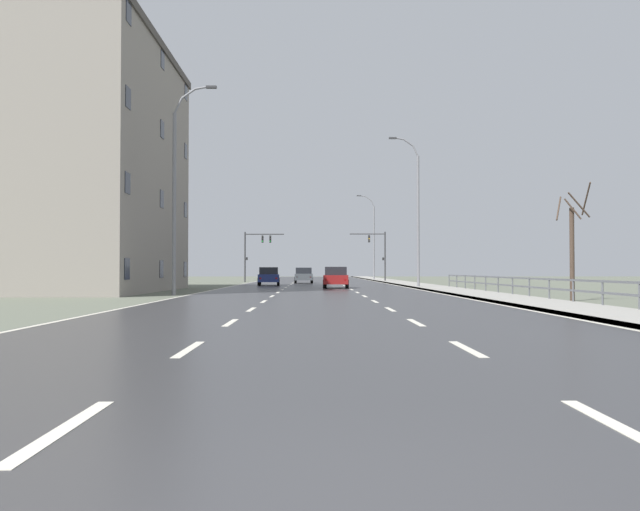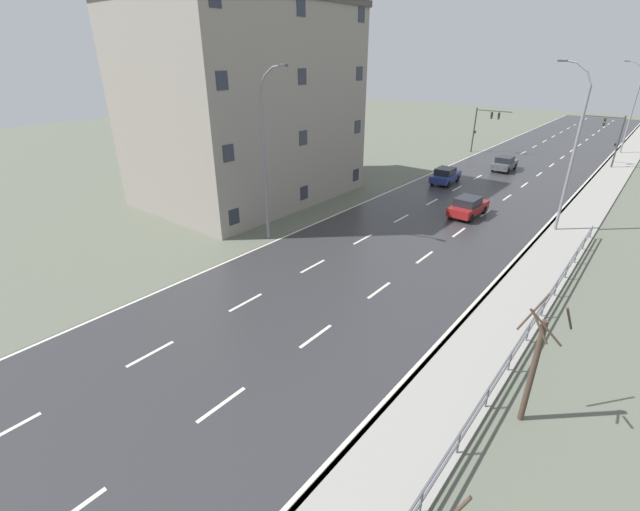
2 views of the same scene
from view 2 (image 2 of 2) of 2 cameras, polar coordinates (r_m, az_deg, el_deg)
The scene contains 14 objects.
ground_plane at distance 40.59m, azimuth 19.29°, elevation 6.91°, with size 160.00×160.00×0.12m.
road_asphalt_strip at distance 51.71m, azimuth 24.15°, elevation 9.89°, with size 14.00×120.00×0.03m.
sidewalk_right at distance 50.31m, azimuth 33.34°, elevation 7.65°, with size 3.00×120.00×0.12m.
guardrail at distance 17.96m, azimuth 22.70°, elevation -14.38°, with size 0.07×38.11×1.00m.
street_lamp_midground at distance 34.26m, azimuth 30.35°, elevation 11.61°, with size 2.28×0.24×11.35m.
street_lamp_distant at distance 68.95m, azimuth 35.92°, elevation 15.37°, with size 2.33×0.24×11.07m.
street_lamp_left_bank at distance 28.48m, azimuth -7.22°, elevation 12.46°, with size 2.32×0.24×11.14m.
traffic_signal_right at distance 59.10m, azimuth 34.28°, elevation 13.14°, with size 4.11×0.36×5.69m.
traffic_signal_left at distance 60.89m, azimuth 20.84°, elevation 16.11°, with size 4.45×0.36×5.59m.
car_distant at distance 45.01m, azimuth 16.27°, elevation 10.14°, with size 2.00×4.18×1.57m.
car_near_left at distance 52.53m, azimuth 23.25°, elevation 11.15°, with size 1.90×4.13×1.57m.
car_far_right at distance 35.94m, azimuth 19.03°, elevation 6.17°, with size 1.96×4.16×1.57m.
brick_building at distance 38.61m, azimuth -9.82°, elevation 19.09°, with size 12.87×17.59×15.65m.
bare_tree_mid at distance 16.09m, azimuth 26.52°, elevation -12.87°, with size 1.46×1.52×5.10m.
Camera 2 is at (12.58, 11.18, 11.51)m, focal length 24.17 mm.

